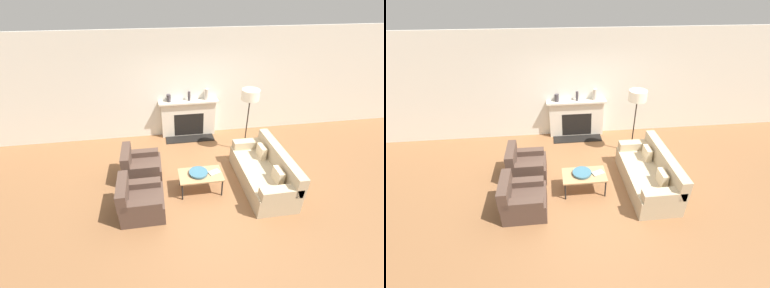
% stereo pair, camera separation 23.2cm
% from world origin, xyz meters
% --- Properties ---
extents(ground_plane, '(18.00, 18.00, 0.00)m').
position_xyz_m(ground_plane, '(0.00, 0.00, 0.00)').
color(ground_plane, brown).
extents(wall_back, '(18.00, 0.06, 2.90)m').
position_xyz_m(wall_back, '(0.00, 2.42, 1.45)').
color(wall_back, silver).
rests_on(wall_back, ground_plane).
extents(fireplace, '(1.65, 0.59, 1.07)m').
position_xyz_m(fireplace, '(-0.08, 2.27, 0.52)').
color(fireplace, beige).
rests_on(fireplace, ground_plane).
extents(couch, '(0.88, 1.94, 0.84)m').
position_xyz_m(couch, '(1.24, -0.16, 0.31)').
color(couch, tan).
rests_on(couch, ground_plane).
extents(armchair_near, '(0.83, 0.77, 0.77)m').
position_xyz_m(armchair_near, '(-1.43, -0.62, 0.29)').
color(armchair_near, '#4C382D').
rests_on(armchair_near, ground_plane).
extents(armchair_far, '(0.83, 0.77, 0.77)m').
position_xyz_m(armchair_far, '(-1.43, 0.46, 0.29)').
color(armchair_far, '#4C382D').
rests_on(armchair_far, ground_plane).
extents(coffee_table, '(0.91, 0.54, 0.43)m').
position_xyz_m(coffee_table, '(-0.18, -0.16, 0.40)').
color(coffee_table, tan).
rests_on(coffee_table, ground_plane).
extents(bowl, '(0.39, 0.39, 0.06)m').
position_xyz_m(bowl, '(-0.22, -0.14, 0.47)').
color(bowl, '#38667A').
rests_on(bowl, coffee_table).
extents(book, '(0.28, 0.23, 0.02)m').
position_xyz_m(book, '(0.12, -0.16, 0.44)').
color(book, '#B2A893').
rests_on(book, coffee_table).
extents(floor_lamp, '(0.43, 0.43, 1.70)m').
position_xyz_m(floor_lamp, '(1.26, 1.21, 1.47)').
color(floor_lamp, black).
rests_on(floor_lamp, ground_plane).
extents(mantel_vase_left, '(0.12, 0.12, 0.21)m').
position_xyz_m(mantel_vase_left, '(-0.62, 2.29, 1.17)').
color(mantel_vase_left, '#3D383D').
rests_on(mantel_vase_left, fireplace).
extents(mantel_vase_center_left, '(0.07, 0.07, 0.26)m').
position_xyz_m(mantel_vase_center_left, '(-0.06, 2.29, 1.19)').
color(mantel_vase_center_left, '#3D383D').
rests_on(mantel_vase_center_left, fireplace).
extents(mantel_vase_center_right, '(0.12, 0.12, 0.31)m').
position_xyz_m(mantel_vase_center_right, '(0.43, 2.29, 1.22)').
color(mantel_vase_center_right, beige).
rests_on(mantel_vase_center_right, fireplace).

